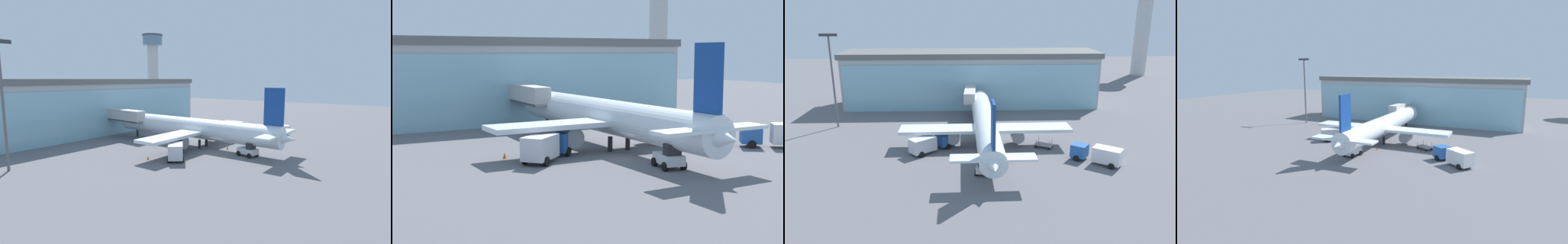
{
  "view_description": "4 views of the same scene",
  "coord_description": "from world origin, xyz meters",
  "views": [
    {
      "loc": [
        -43.93,
        -27.41,
        12.53
      ],
      "look_at": [
        3.7,
        7.4,
        4.17
      ],
      "focal_mm": 28.0,
      "sensor_mm": 36.0,
      "label": 1
    },
    {
      "loc": [
        -30.3,
        -43.53,
        10.35
      ],
      "look_at": [
        -0.01,
        8.27,
        2.68
      ],
      "focal_mm": 50.0,
      "sensor_mm": 36.0,
      "label": 2
    },
    {
      "loc": [
        -3.1,
        -54.5,
        22.34
      ],
      "look_at": [
        0.48,
        6.15,
        3.84
      ],
      "focal_mm": 35.0,
      "sensor_mm": 36.0,
      "label": 3
    },
    {
      "loc": [
        24.83,
        -51.29,
        15.47
      ],
      "look_at": [
        -1.05,
        6.01,
        4.01
      ],
      "focal_mm": 28.0,
      "sensor_mm": 36.0,
      "label": 4
    }
  ],
  "objects": [
    {
      "name": "jet_bridge",
      "position": [
        -0.48,
        24.96,
        4.65
      ],
      "size": [
        3.24,
        14.62,
        6.03
      ],
      "rotation": [
        0.0,
        0.0,
        1.5
      ],
      "color": "beige",
      "rests_on": "ground"
    },
    {
      "name": "catering_truck",
      "position": [
        -7.76,
        2.91,
        1.47
      ],
      "size": [
        7.05,
        6.31,
        2.65
      ],
      "rotation": [
        0.0,
        0.0,
        0.68
      ],
      "color": "#2659A5",
      "rests_on": "ground"
    },
    {
      "name": "terminal_building",
      "position": [
        -0.0,
        33.91,
        6.26
      ],
      "size": [
        58.38,
        13.93,
        12.53
      ],
      "rotation": [
        0.0,
        0.0,
        -0.02
      ],
      "color": "#ADADAD",
      "rests_on": "ground"
    },
    {
      "name": "fuel_truck",
      "position": [
        17.38,
        -3.22,
        1.47
      ],
      "size": [
        7.1,
        6.25,
        2.65
      ],
      "rotation": [
        0.0,
        0.0,
        2.47
      ],
      "color": "#2659A5",
      "rests_on": "ground"
    },
    {
      "name": "baggage_cart",
      "position": [
        10.84,
        3.63,
        0.5
      ],
      "size": [
        3.22,
        2.78,
        1.5
      ],
      "rotation": [
        0.0,
        0.0,
        5.76
      ],
      "color": "gray",
      "rests_on": "ground"
    },
    {
      "name": "apron_light_mast",
      "position": [
        -26.4,
        17.19,
        10.56
      ],
      "size": [
        3.2,
        0.4,
        17.67
      ],
      "color": "#59595E",
      "rests_on": "ground"
    },
    {
      "name": "safety_cone_wingtip",
      "position": [
        -10.82,
        6.04,
        0.28
      ],
      "size": [
        0.36,
        0.36,
        0.55
      ],
      "primitive_type": "cone",
      "color": "orange",
      "rests_on": "ground"
    },
    {
      "name": "control_tower",
      "position": [
        57.96,
        70.96,
        19.67
      ],
      "size": [
        9.11,
        9.11,
        32.28
      ],
      "color": "beige",
      "rests_on": "ground"
    },
    {
      "name": "pushback_tug",
      "position": [
        0.3,
        -5.76,
        0.97
      ],
      "size": [
        2.79,
        3.53,
        2.3
      ],
      "rotation": [
        0.0,
        0.0,
        1.34
      ],
      "color": "silver",
      "rests_on": "ground"
    },
    {
      "name": "ground",
      "position": [
        0.0,
        0.0,
        0.0
      ],
      "size": [
        240.0,
        240.0,
        0.0
      ],
      "primitive_type": "plane",
      "color": "slate"
    },
    {
      "name": "safety_cone_nose",
      "position": [
        2.79,
        -0.42,
        0.28
      ],
      "size": [
        0.36,
        0.36,
        0.55
      ],
      "primitive_type": "cone",
      "color": "orange",
      "rests_on": "ground"
    },
    {
      "name": "airplane",
      "position": [
        1.3,
        6.03,
        3.4
      ],
      "size": [
        28.05,
        38.97,
        11.19
      ],
      "rotation": [
        0.0,
        0.0,
        1.56
      ],
      "color": "white",
      "rests_on": "ground"
    }
  ]
}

